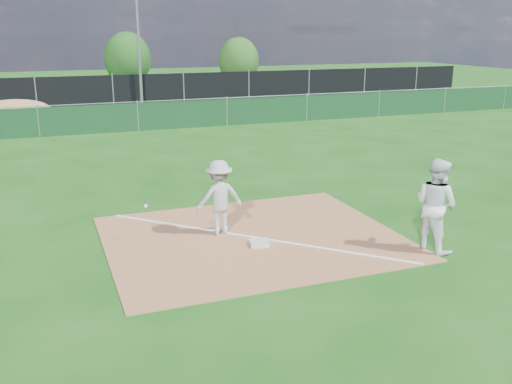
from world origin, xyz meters
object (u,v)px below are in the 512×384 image
first_base (259,243)px  runner (436,205)px  play_at_first (219,197)px  car_left (19,90)px  car_mid (122,89)px  tree_mid (128,59)px  tree_right (239,61)px  light_pole (138,33)px  car_right (173,85)px

first_base → runner: (3.15, -1.41, 0.87)m
play_at_first → runner: 4.37m
car_left → car_mid: size_ratio=1.15×
tree_mid → tree_right: tree_mid is taller
runner → car_left: (-8.06, 27.80, -0.12)m
play_at_first → car_mid: (1.55, 25.16, -0.14)m
light_pole → runner: light_pole is taller
car_right → play_at_first: bearing=159.4°
tree_mid → play_at_first: bearing=-95.5°
play_at_first → runner: runner is taller
first_base → car_right: car_right is taller
light_pole → car_left: light_pole is taller
car_right → runner: bearing=167.6°
runner → car_mid: 27.59m
light_pole → first_base: (-1.53, -22.15, -3.94)m
first_base → tree_right: bearing=71.5°
car_left → tree_right: tree_right is taller
light_pole → tree_mid: size_ratio=1.97×
play_at_first → tree_right: (11.31, 31.21, 1.07)m
light_pole → runner: size_ratio=4.31×
car_left → car_right: bearing=-100.4°
first_base → tree_mid: size_ratio=0.09×
car_right → tree_mid: 7.13m
light_pole → runner: (1.62, -23.56, -3.07)m
tree_right → light_pole: bearing=-132.8°
play_at_first → car_mid: play_at_first is taller
tree_right → car_right: bearing=-141.2°
light_pole → car_right: light_pole is taller
play_at_first → runner: (3.69, -2.34, 0.11)m
runner → tree_mid: size_ratio=0.46×
first_base → car_mid: bearing=87.8°
car_left → car_mid: bearing=-107.2°
car_mid → car_right: 3.55m
play_at_first → car_left: size_ratio=0.45×
car_mid → car_left: bearing=98.1°
car_mid → light_pole: bearing=-161.5°
runner → car_left: bearing=2.2°
light_pole → car_right: bearing=59.3°
car_right → light_pole: bearing=139.5°
light_pole → first_base: bearing=-93.9°
car_left → runner: bearing=-178.1°
car_right → tree_mid: (-1.82, 6.76, 1.39)m
runner → tree_right: (7.62, 33.55, 0.96)m
play_at_first → tree_mid: tree_mid is taller
runner → car_right: 28.47m
runner → car_left: runner is taller
tree_mid → tree_right: (8.16, -1.65, -0.21)m
car_mid → tree_right: bearing=-47.3°
play_at_first → car_left: play_at_first is taller
tree_right → play_at_first: bearing=-109.9°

